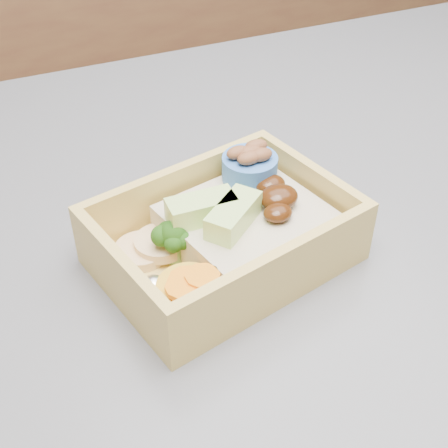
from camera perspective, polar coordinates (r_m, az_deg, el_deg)
name	(u,v)px	position (r m, az deg, el deg)	size (l,w,h in m)	color
bento_box	(228,232)	(0.49, 0.41, -0.77)	(0.21, 0.17, 0.07)	#D9B659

